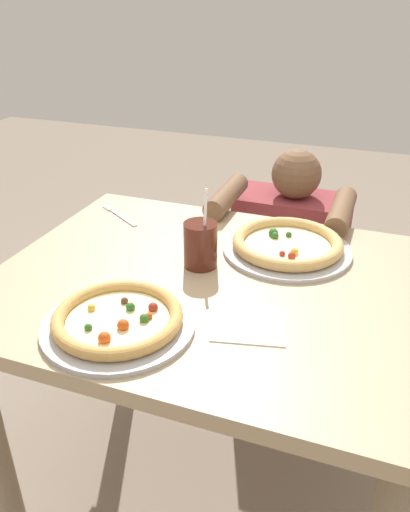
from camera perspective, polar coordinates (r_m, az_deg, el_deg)
ground_plane at (r=1.80m, az=0.72°, el=-23.65°), size 8.00×8.00×0.00m
dining_table at (r=1.36m, az=0.88°, el=-6.90°), size 1.12×0.87×0.75m
pizza_near at (r=1.13m, az=-9.67°, el=-7.06°), size 0.34×0.34×0.04m
pizza_far at (r=1.44m, az=9.16°, el=1.23°), size 0.36×0.36×0.04m
drink_cup_colored at (r=1.33m, az=-0.51°, el=1.29°), size 0.09×0.09×0.22m
paper_napkin at (r=1.13m, az=4.94°, el=-7.58°), size 0.19×0.18×0.00m
fork at (r=1.68m, az=-9.64°, el=4.59°), size 0.18×0.13×0.00m
diner_seated at (r=2.05m, az=9.16°, el=-2.21°), size 0.45×0.54×0.90m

